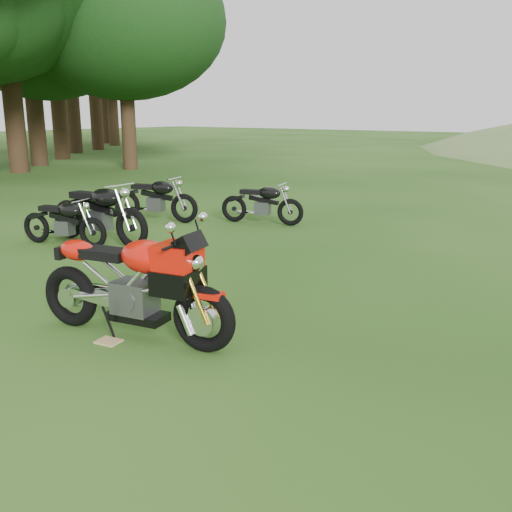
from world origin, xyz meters
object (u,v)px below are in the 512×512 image
Objects in this scene: vintage_moto_a at (155,198)px; vintage_moto_b at (63,221)px; plywood_board at (109,341)px; vintage_moto_d at (262,202)px; vintage_moto_c at (98,211)px; sport_motorcycle at (132,276)px.

vintage_moto_a is 2.54m from vintage_moto_b.
plywood_board is 0.12× the size of vintage_moto_a.
vintage_moto_d is (1.50, 3.60, 0.01)m from vintage_moto_b.
sport_motorcycle is at bearing -38.70° from vintage_moto_c.
vintage_moto_a reaches higher than plywood_board.
vintage_moto_c reaches higher than vintage_moto_d.
vintage_moto_c reaches higher than vintage_moto_b.
vintage_moto_b is (0.45, -2.49, -0.06)m from vintage_moto_a.
vintage_moto_a is at bearing 105.57° from vintage_moto_c.
vintage_moto_c is at bearing -127.56° from vintage_moto_d.
vintage_moto_d is at bearing 102.27° from sport_motorcycle.
vintage_moto_a is 1.10× the size of vintage_moto_d.
sport_motorcycle is at bearing -62.78° from vintage_moto_a.
plywood_board is (-0.11, -0.25, -0.64)m from sport_motorcycle.
sport_motorcycle is 6.38m from vintage_moto_a.
vintage_moto_a is (-4.53, 4.49, -0.16)m from sport_motorcycle.
plywood_board is at bearing -65.02° from vintage_moto_a.
vintage_moto_b is at bearing 141.38° from sport_motorcycle.
vintage_moto_c is (-3.76, 2.48, -0.08)m from sport_motorcycle.
vintage_moto_c is (-3.65, 2.72, 0.56)m from plywood_board.
vintage_moto_d reaches higher than plywood_board.
sport_motorcycle is 1.28× the size of vintage_moto_d.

